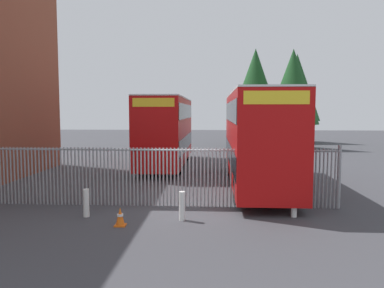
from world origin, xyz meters
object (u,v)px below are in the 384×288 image
object	(u,v)px
double_decker_bus_behind_fence_left	(167,129)
bollard_center_front	(182,206)
bollard_near_left	(86,203)
bollard_near_right	(294,203)
double_decker_bus_near_gate	(257,135)
traffic_cone_by_gate	(120,217)

from	to	relation	value
double_decker_bus_behind_fence_left	bollard_center_front	bearing A→B (deg)	-80.65
bollard_near_left	bollard_near_right	distance (m)	7.00
double_decker_bus_behind_fence_left	bollard_center_front	world-z (taller)	double_decker_bus_behind_fence_left
double_decker_bus_near_gate	traffic_cone_by_gate	distance (m)	8.43
bollard_near_right	traffic_cone_by_gate	xyz separation A→B (m)	(-5.60, -1.33, -0.19)
bollard_center_front	double_decker_bus_near_gate	bearing A→B (deg)	62.30
double_decker_bus_near_gate	bollard_center_front	world-z (taller)	double_decker_bus_near_gate
double_decker_bus_behind_fence_left	bollard_near_left	size ratio (longest dim) A/B	11.38
double_decker_bus_near_gate	double_decker_bus_behind_fence_left	size ratio (longest dim) A/B	1.00
bollard_near_right	traffic_cone_by_gate	bearing A→B (deg)	-166.62
double_decker_bus_behind_fence_left	traffic_cone_by_gate	distance (m)	13.12
double_decker_bus_near_gate	bollard_near_left	size ratio (longest dim) A/B	11.38
double_decker_bus_near_gate	bollard_near_right	bearing A→B (deg)	-82.39
bollard_near_left	double_decker_bus_behind_fence_left	bearing A→B (deg)	84.08
bollard_near_left	traffic_cone_by_gate	world-z (taller)	bollard_near_left
bollard_center_front	bollard_near_left	bearing A→B (deg)	176.07
double_decker_bus_near_gate	traffic_cone_by_gate	xyz separation A→B (m)	(-4.91, -6.51, -2.13)
double_decker_bus_behind_fence_left	bollard_near_right	xyz separation A→B (m)	(5.75, -11.61, -1.95)
double_decker_bus_near_gate	double_decker_bus_behind_fence_left	world-z (taller)	same
double_decker_bus_near_gate	bollard_near_left	xyz separation A→B (m)	(-6.30, -5.57, -1.95)
double_decker_bus_behind_fence_left	bollard_near_right	world-z (taller)	double_decker_bus_behind_fence_left
bollard_near_left	bollard_center_front	distance (m)	3.27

